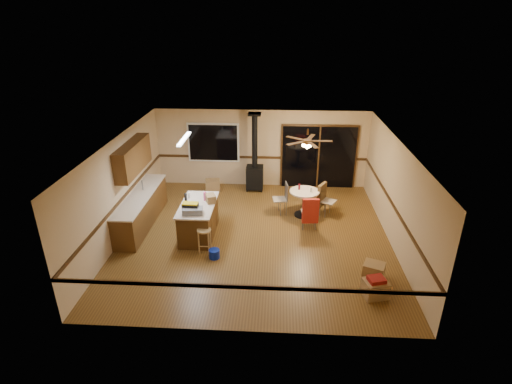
# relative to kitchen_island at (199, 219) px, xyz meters

# --- Properties ---
(floor) EXTENTS (7.00, 7.00, 0.00)m
(floor) POSITION_rel_kitchen_island_xyz_m (1.50, 0.00, -0.45)
(floor) COLOR brown
(floor) RESTS_ON ground
(ceiling) EXTENTS (7.00, 7.00, 0.00)m
(ceiling) POSITION_rel_kitchen_island_xyz_m (1.50, 0.00, 2.15)
(ceiling) COLOR silver
(ceiling) RESTS_ON ground
(wall_back) EXTENTS (7.00, 0.00, 7.00)m
(wall_back) POSITION_rel_kitchen_island_xyz_m (1.50, 3.50, 0.85)
(wall_back) COLOR tan
(wall_back) RESTS_ON ground
(wall_front) EXTENTS (7.00, 0.00, 7.00)m
(wall_front) POSITION_rel_kitchen_island_xyz_m (1.50, -3.50, 0.85)
(wall_front) COLOR tan
(wall_front) RESTS_ON ground
(wall_left) EXTENTS (0.00, 7.00, 7.00)m
(wall_left) POSITION_rel_kitchen_island_xyz_m (-2.00, 0.00, 0.85)
(wall_left) COLOR tan
(wall_left) RESTS_ON ground
(wall_right) EXTENTS (0.00, 7.00, 7.00)m
(wall_right) POSITION_rel_kitchen_island_xyz_m (5.00, 0.00, 0.85)
(wall_right) COLOR tan
(wall_right) RESTS_ON ground
(chair_rail) EXTENTS (7.00, 7.00, 0.08)m
(chair_rail) POSITION_rel_kitchen_island_xyz_m (1.50, 0.00, 0.55)
(chair_rail) COLOR #3B230E
(chair_rail) RESTS_ON ground
(window) EXTENTS (1.72, 0.10, 1.32)m
(window) POSITION_rel_kitchen_island_xyz_m (-0.10, 3.45, 1.05)
(window) COLOR black
(window) RESTS_ON ground
(sliding_door) EXTENTS (2.52, 0.10, 2.10)m
(sliding_door) POSITION_rel_kitchen_island_xyz_m (3.40, 3.45, 0.60)
(sliding_door) COLOR black
(sliding_door) RESTS_ON ground
(lower_cabinets) EXTENTS (0.60, 3.00, 0.86)m
(lower_cabinets) POSITION_rel_kitchen_island_xyz_m (-1.70, 0.50, -0.02)
(lower_cabinets) COLOR #563415
(lower_cabinets) RESTS_ON ground
(countertop) EXTENTS (0.64, 3.04, 0.04)m
(countertop) POSITION_rel_kitchen_island_xyz_m (-1.70, 0.50, 0.43)
(countertop) COLOR beige
(countertop) RESTS_ON lower_cabinets
(upper_cabinets) EXTENTS (0.35, 2.00, 0.80)m
(upper_cabinets) POSITION_rel_kitchen_island_xyz_m (-1.83, 0.70, 1.45)
(upper_cabinets) COLOR #563415
(upper_cabinets) RESTS_ON ground
(kitchen_island) EXTENTS (0.88, 1.68, 0.90)m
(kitchen_island) POSITION_rel_kitchen_island_xyz_m (0.00, 0.00, 0.00)
(kitchen_island) COLOR #4A2D12
(kitchen_island) RESTS_ON ground
(wood_stove) EXTENTS (0.55, 0.50, 2.52)m
(wood_stove) POSITION_rel_kitchen_island_xyz_m (1.30, 3.05, 0.28)
(wood_stove) COLOR black
(wood_stove) RESTS_ON ground
(ceiling_fan) EXTENTS (0.24, 0.24, 0.55)m
(ceiling_fan) POSITION_rel_kitchen_island_xyz_m (2.84, 1.27, 1.76)
(ceiling_fan) COLOR brown
(ceiling_fan) RESTS_ON ceiling
(fluorescent_strip) EXTENTS (0.10, 1.20, 0.04)m
(fluorescent_strip) POSITION_rel_kitchen_island_xyz_m (-0.30, 0.30, 2.11)
(fluorescent_strip) COLOR white
(fluorescent_strip) RESTS_ON ceiling
(toolbox_grey) EXTENTS (0.52, 0.33, 0.15)m
(toolbox_grey) POSITION_rel_kitchen_island_xyz_m (-0.01, -0.54, 0.52)
(toolbox_grey) COLOR slate
(toolbox_grey) RESTS_ON kitchen_island
(toolbox_black) EXTENTS (0.40, 0.22, 0.22)m
(toolbox_black) POSITION_rel_kitchen_island_xyz_m (-0.09, -0.44, 0.55)
(toolbox_black) COLOR black
(toolbox_black) RESTS_ON kitchen_island
(toolbox_yellow_lid) EXTENTS (0.40, 0.22, 0.03)m
(toolbox_yellow_lid) POSITION_rel_kitchen_island_xyz_m (-0.09, -0.44, 0.68)
(toolbox_yellow_lid) COLOR gold
(toolbox_yellow_lid) RESTS_ON toolbox_black
(box_on_island) EXTENTS (0.33, 0.38, 0.21)m
(box_on_island) POSITION_rel_kitchen_island_xyz_m (0.32, 0.15, 0.55)
(box_on_island) COLOR olive
(box_on_island) RESTS_ON kitchen_island
(bottle_dark) EXTENTS (0.09, 0.09, 0.25)m
(bottle_dark) POSITION_rel_kitchen_island_xyz_m (-0.32, 0.08, 0.57)
(bottle_dark) COLOR black
(bottle_dark) RESTS_ON kitchen_island
(bottle_pink) EXTENTS (0.10, 0.10, 0.24)m
(bottle_pink) POSITION_rel_kitchen_island_xyz_m (0.15, 0.25, 0.57)
(bottle_pink) COLOR #D84C8C
(bottle_pink) RESTS_ON kitchen_island
(bottle_white) EXTENTS (0.07, 0.07, 0.16)m
(bottle_white) POSITION_rel_kitchen_island_xyz_m (-0.29, 0.34, 0.53)
(bottle_white) COLOR white
(bottle_white) RESTS_ON kitchen_island
(bar_stool) EXTENTS (0.41, 0.41, 0.63)m
(bar_stool) POSITION_rel_kitchen_island_xyz_m (0.30, -0.84, -0.14)
(bar_stool) COLOR tan
(bar_stool) RESTS_ON floor
(blue_bucket) EXTENTS (0.30, 0.30, 0.22)m
(blue_bucket) POSITION_rel_kitchen_island_xyz_m (0.57, -1.09, -0.34)
(blue_bucket) COLOR #0B21A0
(blue_bucket) RESTS_ON floor
(dining_table) EXTENTS (0.86, 0.86, 0.78)m
(dining_table) POSITION_rel_kitchen_island_xyz_m (2.84, 1.27, 0.08)
(dining_table) COLOR black
(dining_table) RESTS_ON ground
(glass_red) EXTENTS (0.08, 0.08, 0.17)m
(glass_red) POSITION_rel_kitchen_island_xyz_m (2.69, 1.37, 0.41)
(glass_red) COLOR #590C14
(glass_red) RESTS_ON dining_table
(glass_cream) EXTENTS (0.06, 0.06, 0.12)m
(glass_cream) POSITION_rel_kitchen_island_xyz_m (3.02, 1.22, 0.39)
(glass_cream) COLOR beige
(glass_cream) RESTS_ON dining_table
(chair_left) EXTENTS (0.46, 0.46, 0.51)m
(chair_left) POSITION_rel_kitchen_island_xyz_m (2.24, 1.39, 0.14)
(chair_left) COLOR tan
(chair_left) RESTS_ON ground
(chair_near) EXTENTS (0.46, 0.49, 0.70)m
(chair_near) POSITION_rel_kitchen_island_xyz_m (2.95, 0.39, 0.14)
(chair_near) COLOR tan
(chair_near) RESTS_ON ground
(chair_right) EXTENTS (0.61, 0.59, 0.70)m
(chair_right) POSITION_rel_kitchen_island_xyz_m (3.38, 1.42, 0.14)
(chair_right) COLOR tan
(chair_right) RESTS_ON ground
(box_under_window) EXTENTS (0.53, 0.45, 0.38)m
(box_under_window) POSITION_rel_kitchen_island_xyz_m (-0.09, 2.89, -0.26)
(box_under_window) COLOR olive
(box_under_window) RESTS_ON floor
(box_corner_a) EXTENTS (0.57, 0.52, 0.37)m
(box_corner_a) POSITION_rel_kitchen_island_xyz_m (4.14, -2.32, -0.27)
(box_corner_a) COLOR olive
(box_corner_a) RESTS_ON floor
(box_corner_b) EXTENTS (0.56, 0.53, 0.36)m
(box_corner_b) POSITION_rel_kitchen_island_xyz_m (4.24, -1.68, -0.27)
(box_corner_b) COLOR olive
(box_corner_b) RESTS_ON floor
(box_small_red) EXTENTS (0.39, 0.35, 0.09)m
(box_small_red) POSITION_rel_kitchen_island_xyz_m (4.14, -2.32, -0.04)
(box_small_red) COLOR maroon
(box_small_red) RESTS_ON box_corner_a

